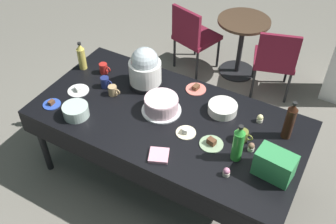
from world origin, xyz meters
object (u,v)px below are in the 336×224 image
(soda_carton, at_px, (275,165))
(ceramic_snack_bowl, at_px, (223,108))
(frosted_layer_cake, at_px, (161,105))
(dessert_plate_cobalt, at_px, (52,104))
(dessert_plate_cream, at_px, (186,132))
(cupcake_mint, at_px, (260,118))
(slow_cooker, at_px, (145,69))
(cupcake_vanilla, at_px, (251,147))
(glass_salad_bowl, at_px, (76,111))
(dessert_plate_sage, at_px, (211,143))
(soda_bottle_cola, at_px, (290,121))
(coffee_mug_red, at_px, (104,68))
(maroon_chair_right, at_px, (275,58))
(coffee_mug_navy, at_px, (105,82))
(potluck_table, at_px, (168,122))
(coffee_mug_olive, at_px, (243,136))
(soda_bottle_lime_soda, at_px, (238,144))
(dessert_plate_coral, at_px, (196,89))
(dessert_plate_white, at_px, (78,90))
(maroon_chair_left, at_px, (193,35))
(coffee_mug_tan, at_px, (113,91))
(cupcake_berry, at_px, (226,172))
(round_cafe_table, at_px, (242,37))
(soda_bottle_ginger_ale, at_px, (81,57))

(soda_carton, bearing_deg, ceramic_snack_bowl, 149.08)
(frosted_layer_cake, bearing_deg, dessert_plate_cobalt, -155.34)
(dessert_plate_cream, relative_size, cupcake_mint, 2.31)
(slow_cooker, bearing_deg, cupcake_vanilla, -14.49)
(slow_cooker, height_order, glass_salad_bowl, slow_cooker)
(dessert_plate_sage, distance_m, soda_bottle_cola, 0.60)
(coffee_mug_red, distance_m, maroon_chair_right, 1.87)
(slow_cooker, bearing_deg, coffee_mug_navy, -145.38)
(frosted_layer_cake, bearing_deg, potluck_table, -23.05)
(glass_salad_bowl, xyz_separation_m, ceramic_snack_bowl, (1.01, 0.62, -0.01))
(potluck_table, xyz_separation_m, coffee_mug_navy, (-0.66, 0.07, 0.11))
(ceramic_snack_bowl, distance_m, coffee_mug_olive, 0.34)
(soda_bottle_lime_soda, height_order, soda_carton, soda_bottle_lime_soda)
(dessert_plate_coral, xyz_separation_m, coffee_mug_olive, (0.57, -0.37, 0.03))
(cupcake_vanilla, bearing_deg, dessert_plate_white, -176.87)
(ceramic_snack_bowl, bearing_deg, frosted_layer_cake, -151.99)
(cupcake_mint, bearing_deg, glass_salad_bowl, -153.32)
(cupcake_vanilla, distance_m, coffee_mug_olive, 0.11)
(ceramic_snack_bowl, relative_size, dessert_plate_cobalt, 1.60)
(potluck_table, relative_size, coffee_mug_red, 19.04)
(dessert_plate_sage, relative_size, maroon_chair_right, 0.21)
(dessert_plate_sage, xyz_separation_m, maroon_chair_left, (-1.00, 1.72, -0.27))
(glass_salad_bowl, height_order, coffee_mug_red, glass_salad_bowl)
(dessert_plate_cobalt, relative_size, soda_bottle_cola, 0.44)
(soda_bottle_cola, xyz_separation_m, coffee_mug_tan, (-1.43, -0.24, -0.11))
(cupcake_berry, relative_size, round_cafe_table, 0.09)
(cupcake_vanilla, distance_m, maroon_chair_left, 2.09)
(glass_salad_bowl, height_order, soda_bottle_cola, soda_bottle_cola)
(coffee_mug_navy, bearing_deg, ceramic_snack_bowl, 11.17)
(coffee_mug_tan, distance_m, soda_carton, 1.47)
(dessert_plate_cream, bearing_deg, round_cafe_table, 97.67)
(soda_bottle_ginger_ale, relative_size, round_cafe_table, 0.38)
(cupcake_berry, xyz_separation_m, maroon_chair_right, (-0.22, 1.93, -0.29))
(potluck_table, bearing_deg, frosted_layer_cake, 156.95)
(dessert_plate_coral, bearing_deg, cupcake_berry, -51.03)
(dessert_plate_sage, bearing_deg, slow_cooker, 155.24)
(dessert_plate_coral, bearing_deg, coffee_mug_red, -167.07)
(soda_bottle_lime_soda, bearing_deg, coffee_mug_tan, 172.77)
(slow_cooker, xyz_separation_m, cupcake_berry, (1.01, -0.58, -0.14))
(round_cafe_table, bearing_deg, dessert_plate_coral, -86.30)
(coffee_mug_tan, relative_size, coffee_mug_red, 0.99)
(cupcake_mint, bearing_deg, potluck_table, -154.99)
(dessert_plate_coral, height_order, cupcake_berry, cupcake_berry)
(dessert_plate_cobalt, xyz_separation_m, coffee_mug_red, (0.12, 0.57, 0.04))
(cupcake_mint, distance_m, coffee_mug_tan, 1.24)
(cupcake_mint, distance_m, maroon_chair_left, 1.82)
(dessert_plate_coral, xyz_separation_m, cupcake_vanilla, (0.66, -0.43, 0.02))
(slow_cooker, bearing_deg, soda_carton, -18.06)
(slow_cooker, bearing_deg, soda_bottle_lime_soda, -21.72)
(coffee_mug_olive, distance_m, maroon_chair_left, 1.99)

